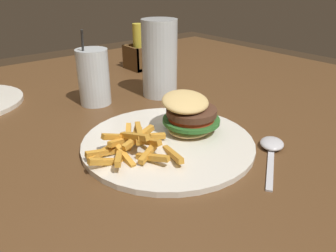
{
  "coord_description": "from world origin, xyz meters",
  "views": [
    {
      "loc": [
        -0.34,
        -0.61,
        1.02
      ],
      "look_at": [
        -0.01,
        -0.2,
        0.77
      ],
      "focal_mm": 35.0,
      "sensor_mm": 36.0,
      "label": 1
    }
  ],
  "objects_px": {
    "meal_plate_near": "(174,132)",
    "beer_glass": "(160,60)",
    "spoon": "(272,146)",
    "juice_glass": "(94,79)",
    "condiment_caddy": "(144,52)"
  },
  "relations": [
    {
      "from": "meal_plate_near",
      "to": "spoon",
      "type": "height_order",
      "value": "meal_plate_near"
    },
    {
      "from": "meal_plate_near",
      "to": "juice_glass",
      "type": "xyz_separation_m",
      "value": [
        -0.02,
        0.27,
        0.04
      ]
    },
    {
      "from": "meal_plate_near",
      "to": "spoon",
      "type": "distance_m",
      "value": 0.18
    },
    {
      "from": "spoon",
      "to": "beer_glass",
      "type": "bearing_deg",
      "value": 52.98
    },
    {
      "from": "meal_plate_near",
      "to": "juice_glass",
      "type": "height_order",
      "value": "juice_glass"
    },
    {
      "from": "condiment_caddy",
      "to": "meal_plate_near",
      "type": "bearing_deg",
      "value": -119.73
    },
    {
      "from": "juice_glass",
      "to": "spoon",
      "type": "height_order",
      "value": "juice_glass"
    },
    {
      "from": "beer_glass",
      "to": "spoon",
      "type": "bearing_deg",
      "value": -93.55
    },
    {
      "from": "juice_glass",
      "to": "spoon",
      "type": "relative_size",
      "value": 1.16
    },
    {
      "from": "beer_glass",
      "to": "meal_plate_near",
      "type": "bearing_deg",
      "value": -122.17
    },
    {
      "from": "spoon",
      "to": "condiment_caddy",
      "type": "height_order",
      "value": "condiment_caddy"
    },
    {
      "from": "meal_plate_near",
      "to": "juice_glass",
      "type": "bearing_deg",
      "value": 93.73
    },
    {
      "from": "meal_plate_near",
      "to": "beer_glass",
      "type": "xyz_separation_m",
      "value": [
        0.14,
        0.22,
        0.07
      ]
    },
    {
      "from": "beer_glass",
      "to": "spoon",
      "type": "height_order",
      "value": "beer_glass"
    },
    {
      "from": "meal_plate_near",
      "to": "spoon",
      "type": "bearing_deg",
      "value": -48.36
    }
  ]
}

